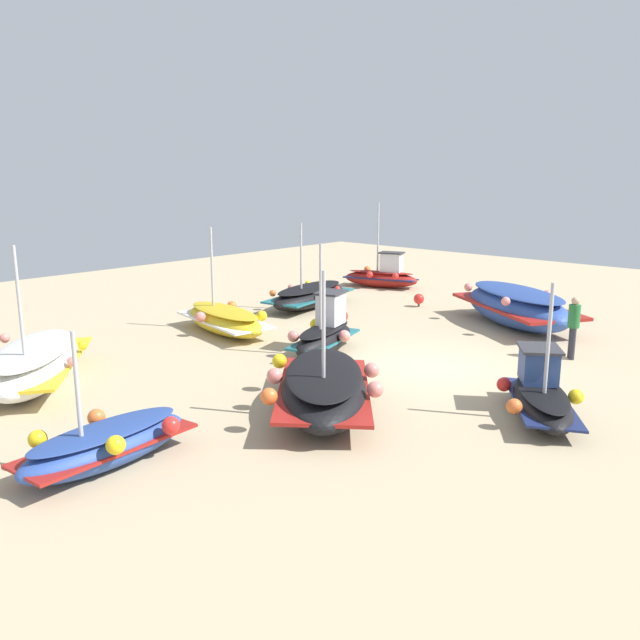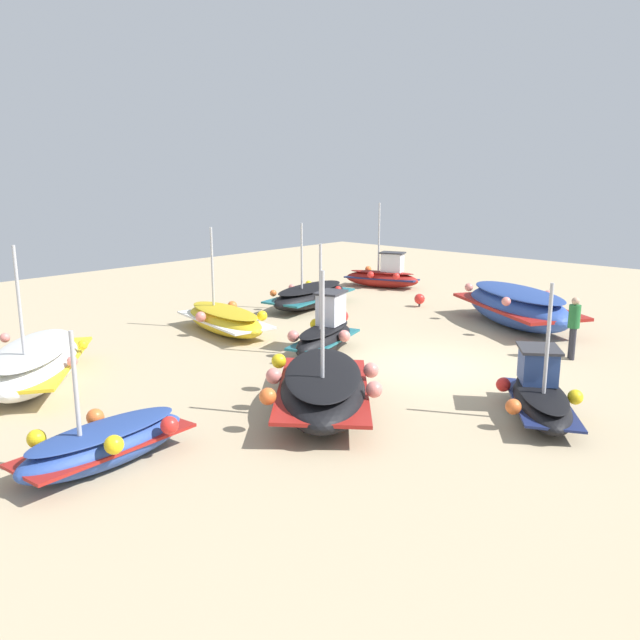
{
  "view_description": "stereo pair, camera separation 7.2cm",
  "coord_description": "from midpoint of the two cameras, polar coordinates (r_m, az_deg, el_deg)",
  "views": [
    {
      "loc": [
        14.53,
        9.14,
        5.16
      ],
      "look_at": [
        0.72,
        -3.43,
        0.9
      ],
      "focal_mm": 36.8,
      "sensor_mm": 36.0,
      "label": 1
    },
    {
      "loc": [
        14.48,
        9.2,
        5.16
      ],
      "look_at": [
        0.72,
        -3.43,
        0.9
      ],
      "focal_mm": 36.8,
      "sensor_mm": 36.0,
      "label": 2
    }
  ],
  "objects": [
    {
      "name": "person_walking",
      "position": [
        19.5,
        21.08,
        -0.28
      ],
      "size": [
        0.32,
        0.32,
        1.77
      ],
      "rotation": [
        0.0,
        0.0,
        2.26
      ],
      "color": "#2D2D38",
      "rests_on": "ground_plane"
    },
    {
      "name": "fishing_boat_6",
      "position": [
        14.87,
        18.52,
        -6.28
      ],
      "size": [
        3.27,
        2.76,
        2.99
      ],
      "rotation": [
        0.0,
        0.0,
        3.75
      ],
      "color": "black",
      "rests_on": "ground_plane"
    },
    {
      "name": "ground_plane",
      "position": [
        17.92,
        9.63,
        -4.07
      ],
      "size": [
        45.43,
        45.43,
        0.0
      ],
      "primitive_type": "plane",
      "color": "tan"
    },
    {
      "name": "fishing_boat_8",
      "position": [
        29.78,
        5.36,
        3.84
      ],
      "size": [
        2.15,
        3.58,
        3.81
      ],
      "rotation": [
        0.0,
        0.0,
        1.89
      ],
      "color": "maroon",
      "rests_on": "ground_plane"
    },
    {
      "name": "mooring_buoy_1",
      "position": [
        25.68,
        8.52,
        1.83
      ],
      "size": [
        0.4,
        0.4,
        0.52
      ],
      "color": "#3F3F42",
      "rests_on": "ground_plane"
    },
    {
      "name": "fishing_boat_2",
      "position": [
        17.61,
        -23.69,
        -3.49
      ],
      "size": [
        4.46,
        4.93,
        3.55
      ],
      "rotation": [
        0.0,
        0.0,
        4.04
      ],
      "color": "white",
      "rests_on": "ground_plane"
    },
    {
      "name": "fishing_boat_3",
      "position": [
        14.38,
        0.18,
        -5.95
      ],
      "size": [
        4.67,
        4.41,
        3.23
      ],
      "rotation": [
        0.0,
        0.0,
        3.86
      ],
      "color": "black",
      "rests_on": "ground_plane"
    },
    {
      "name": "fishing_boat_0",
      "position": [
        23.14,
        16.62,
        1.18
      ],
      "size": [
        4.62,
        5.61,
        1.34
      ],
      "rotation": [
        0.0,
        0.0,
        4.15
      ],
      "color": "#2D4C9E",
      "rests_on": "ground_plane"
    },
    {
      "name": "fishing_boat_4",
      "position": [
        21.48,
        -8.42,
        0.04
      ],
      "size": [
        2.27,
        4.36,
        3.39
      ],
      "rotation": [
        0.0,
        0.0,
        1.38
      ],
      "color": "gold",
      "rests_on": "ground_plane"
    },
    {
      "name": "mooring_buoy_0",
      "position": [
        22.14,
        1.82,
        0.32
      ],
      "size": [
        0.42,
        0.42,
        0.57
      ],
      "color": "#3F3F42",
      "rests_on": "ground_plane"
    },
    {
      "name": "fishing_boat_7",
      "position": [
        12.5,
        -18.24,
        -10.19
      ],
      "size": [
        3.42,
        1.81,
        2.58
      ],
      "rotation": [
        0.0,
        0.0,
        3.21
      ],
      "color": "#2D4C9E",
      "rests_on": "ground_plane"
    },
    {
      "name": "fishing_boat_5",
      "position": [
        25.32,
        -0.98,
        2.14
      ],
      "size": [
        4.69,
        2.43,
        3.29
      ],
      "rotation": [
        0.0,
        0.0,
        3.34
      ],
      "color": "black",
      "rests_on": "ground_plane"
    },
    {
      "name": "fishing_boat_1",
      "position": [
        18.86,
        0.33,
        -1.25
      ],
      "size": [
        3.23,
        1.91,
        3.21
      ],
      "rotation": [
        0.0,
        0.0,
        3.44
      ],
      "color": "black",
      "rests_on": "ground_plane"
    }
  ]
}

